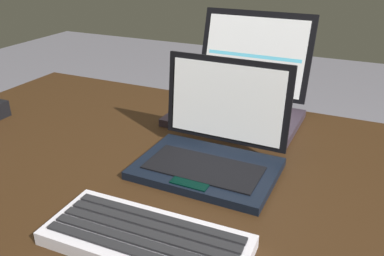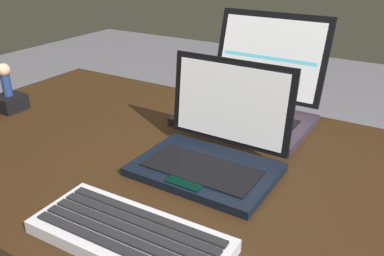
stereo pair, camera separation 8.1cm
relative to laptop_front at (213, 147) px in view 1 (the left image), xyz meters
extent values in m
cube|color=black|center=(0.06, 0.00, -0.06)|extent=(1.70, 0.78, 0.03)
cylinder|color=black|center=(-0.73, 0.34, -0.43)|extent=(0.05, 0.05, 0.71)
cube|color=black|center=(0.00, -0.03, -0.04)|extent=(0.29, 0.20, 0.02)
cube|color=black|center=(0.00, -0.05, -0.03)|extent=(0.23, 0.11, 0.00)
cube|color=black|center=(0.00, -0.11, -0.03)|extent=(0.07, 0.03, 0.00)
cube|color=black|center=(0.00, 0.07, 0.08)|extent=(0.28, 0.03, 0.18)
cube|color=white|center=(0.00, 0.07, 0.08)|extent=(0.25, 0.02, 0.16)
cube|color=yellow|center=(0.00, 0.07, 0.06)|extent=(0.24, 0.01, 0.01)
cube|color=#2D242E|center=(-0.03, 0.24, -0.03)|extent=(0.33, 0.24, 0.02)
cube|color=black|center=(-0.03, 0.22, -0.02)|extent=(0.27, 0.13, 0.00)
cube|color=#372930|center=(-0.04, 0.15, -0.02)|extent=(0.09, 0.04, 0.00)
cube|color=black|center=(-0.03, 0.38, 0.11)|extent=(0.32, 0.08, 0.23)
cube|color=white|center=(-0.03, 0.38, 0.10)|extent=(0.29, 0.06, 0.20)
cube|color=#59CCF2|center=(-0.03, 0.38, 0.10)|extent=(0.27, 0.01, 0.01)
cube|color=#BEBAC3|center=(0.00, -0.28, -0.03)|extent=(0.33, 0.14, 0.02)
cube|color=black|center=(0.00, -0.32, -0.02)|extent=(0.30, 0.02, 0.00)
cube|color=black|center=(0.00, -0.30, -0.02)|extent=(0.30, 0.02, 0.00)
cube|color=black|center=(0.00, -0.28, -0.02)|extent=(0.30, 0.02, 0.00)
cube|color=black|center=(0.00, -0.26, -0.02)|extent=(0.30, 0.02, 0.00)
cube|color=black|center=(0.00, -0.23, -0.02)|extent=(0.30, 0.02, 0.00)
camera|label=1|loc=(0.27, -0.69, 0.38)|focal=37.46mm
camera|label=2|loc=(0.34, -0.65, 0.38)|focal=37.46mm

